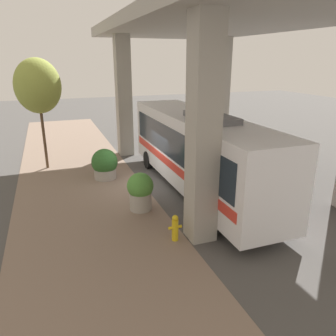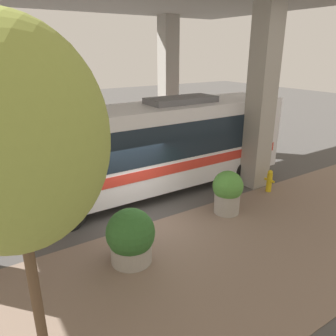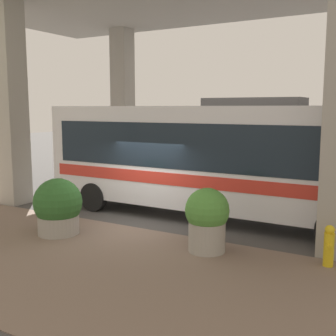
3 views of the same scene
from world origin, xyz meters
The scene contains 8 objects.
ground_plane centered at (0.00, 0.00, 0.00)m, with size 80.00×80.00×0.00m, color #474442.
sidewalk_strip centered at (-3.00, 0.00, 0.01)m, with size 6.00×40.00×0.02m.
overpass centered at (4.00, 0.00, 7.05)m, with size 9.40×19.46×8.08m.
bus centered at (2.22, -1.77, 2.10)m, with size 2.66×11.77×3.88m.
fire_hydrant centered at (-0.42, -5.66, 0.49)m, with size 0.48×0.23×0.98m.
planter_front centered at (-1.62, 1.44, 0.79)m, with size 1.37×1.37×1.62m.
planter_middle centered at (-0.88, -2.85, 0.85)m, with size 1.11×1.11×1.63m.
street_tree_near centered at (-4.49, 4.39, 4.66)m, with size 2.46×2.46×6.15m.
Camera 2 is at (-8.80, 4.87, 5.69)m, focal length 35.00 mm.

